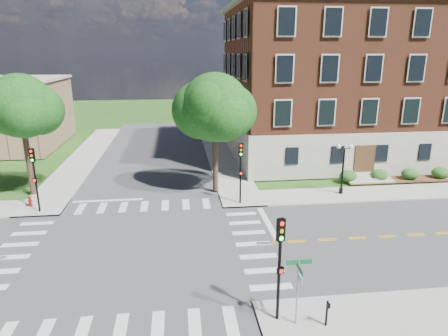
{
  "coord_description": "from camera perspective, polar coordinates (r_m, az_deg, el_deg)",
  "views": [
    {
      "loc": [
        2.72,
        -22.15,
        11.51
      ],
      "look_at": [
        6.09,
        6.13,
        3.2
      ],
      "focal_mm": 32.0,
      "sensor_mm": 36.0,
      "label": 1
    }
  ],
  "objects": [
    {
      "name": "fire_hydrant",
      "position": [
        34.13,
        -25.96,
        -4.33
      ],
      "size": [
        0.35,
        0.35,
        0.75
      ],
      "color": "maroon",
      "rests_on": "ground"
    },
    {
      "name": "traffic_signal_nw",
      "position": [
        31.85,
        -25.47,
        -0.51
      ],
      "size": [
        0.35,
        0.4,
        4.8
      ],
      "color": "black",
      "rests_on": "ground"
    },
    {
      "name": "twin_lamp_west",
      "position": [
        34.13,
        16.65,
        0.3
      ],
      "size": [
        1.36,
        0.36,
        4.23
      ],
      "color": "black",
      "rests_on": "ground"
    },
    {
      "name": "road_ew",
      "position": [
        25.11,
        -12.49,
        -11.42
      ],
      "size": [
        90.0,
        12.0,
        0.01
      ],
      "primitive_type": "cube",
      "color": "#3D3D3F",
      "rests_on": "ground"
    },
    {
      "name": "crosswalk_east",
      "position": [
        25.36,
        4.21,
        -10.77
      ],
      "size": [
        2.2,
        10.2,
        0.02
      ],
      "primitive_type": null,
      "color": "silver",
      "rests_on": "ground"
    },
    {
      "name": "stop_bar_east",
      "position": [
        28.32,
        6.27,
        -7.82
      ],
      "size": [
        0.4,
        5.5,
        0.0
      ],
      "primitive_type": "cube",
      "color": "silver",
      "rests_on": "ground"
    },
    {
      "name": "tree_c",
      "position": [
        35.38,
        -27.02,
        7.86
      ],
      "size": [
        5.05,
        5.05,
        9.85
      ],
      "color": "#332419",
      "rests_on": "ground"
    },
    {
      "name": "traffic_signal_ne",
      "position": [
        30.42,
        2.39,
        0.37
      ],
      "size": [
        0.35,
        0.4,
        4.8
      ],
      "color": "black",
      "rests_on": "ground"
    },
    {
      "name": "ground",
      "position": [
        25.11,
        -12.48,
        -11.43
      ],
      "size": [
        160.0,
        160.0,
        0.0
      ],
      "primitive_type": "plane",
      "color": "#265016",
      "rests_on": "ground"
    },
    {
      "name": "road_ns",
      "position": [
        25.1,
        -12.49,
        -11.42
      ],
      "size": [
        12.0,
        90.0,
        0.01
      ],
      "primitive_type": "cube",
      "color": "#3D3D3F",
      "rests_on": "ground"
    },
    {
      "name": "sidewalk_ne",
      "position": [
        41.22,
        11.38,
        -0.19
      ],
      "size": [
        34.0,
        34.0,
        0.12
      ],
      "color": "#9E9B93",
      "rests_on": "ground"
    },
    {
      "name": "main_building",
      "position": [
        49.11,
        19.32,
        11.67
      ],
      "size": [
        30.6,
        22.4,
        16.5
      ],
      "color": "#9C988A",
      "rests_on": "ground"
    },
    {
      "name": "street_sign_pole",
      "position": [
        17.71,
        10.57,
        -15.35
      ],
      "size": [
        1.1,
        1.1,
        3.1
      ],
      "color": "gray",
      "rests_on": "ground"
    },
    {
      "name": "traffic_signal_se",
      "position": [
        17.42,
        7.98,
        -12.44
      ],
      "size": [
        0.38,
        0.45,
        4.8
      ],
      "color": "black",
      "rests_on": "ground"
    },
    {
      "name": "shrub_row",
      "position": [
        42.51,
        28.4,
        -1.46
      ],
      "size": [
        18.0,
        2.0,
        1.3
      ],
      "primitive_type": null,
      "color": "#1D4416",
      "rests_on": "ground"
    },
    {
      "name": "push_button_post",
      "position": [
        18.68,
        14.5,
        -19.3
      ],
      "size": [
        0.14,
        0.21,
        1.2
      ],
      "color": "black",
      "rests_on": "ground"
    },
    {
      "name": "tree_d",
      "position": [
        32.46,
        -1.29,
        8.61
      ],
      "size": [
        5.59,
        5.59,
        9.89
      ],
      "color": "#332419",
      "rests_on": "ground"
    }
  ]
}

